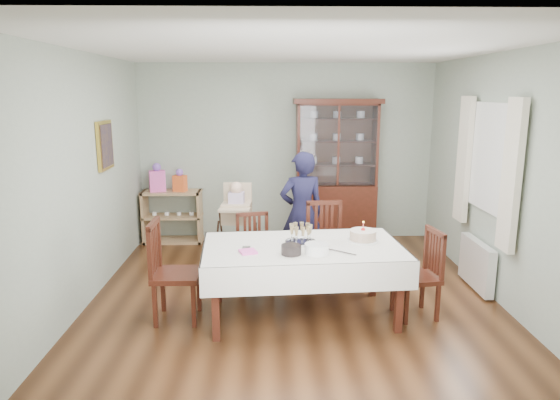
{
  "coord_description": "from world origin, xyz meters",
  "views": [
    {
      "loc": [
        -0.27,
        -5.19,
        2.27
      ],
      "look_at": [
        -0.15,
        0.2,
        1.1
      ],
      "focal_mm": 32.0,
      "sensor_mm": 36.0,
      "label": 1
    }
  ],
  "objects_px": {
    "chair_end_right": "(417,291)",
    "gift_bag_pink": "(157,179)",
    "chair_far_left": "(255,268)",
    "birthday_cake": "(363,236)",
    "china_cabinet": "(336,170)",
    "champagne_tray": "(301,237)",
    "sideboard": "(173,216)",
    "gift_bag_orange": "(180,181)",
    "chair_far_right": "(326,263)",
    "woman": "(302,213)",
    "dining_table": "(302,280)",
    "chair_end_left": "(175,290)",
    "high_chair": "(237,233)"
  },
  "relations": [
    {
      "from": "chair_end_right",
      "to": "gift_bag_pink",
      "type": "height_order",
      "value": "gift_bag_pink"
    },
    {
      "from": "chair_far_left",
      "to": "birthday_cake",
      "type": "bearing_deg",
      "value": -38.74
    },
    {
      "from": "gift_bag_pink",
      "to": "china_cabinet",
      "type": "bearing_deg",
      "value": -0.03
    },
    {
      "from": "champagne_tray",
      "to": "birthday_cake",
      "type": "relative_size",
      "value": 1.02
    },
    {
      "from": "sideboard",
      "to": "gift_bag_orange",
      "type": "distance_m",
      "value": 0.57
    },
    {
      "from": "china_cabinet",
      "to": "chair_far_right",
      "type": "height_order",
      "value": "china_cabinet"
    },
    {
      "from": "sideboard",
      "to": "woman",
      "type": "relative_size",
      "value": 0.58
    },
    {
      "from": "dining_table",
      "to": "gift_bag_orange",
      "type": "xyz_separation_m",
      "value": [
        -1.68,
        2.64,
        0.57
      ]
    },
    {
      "from": "chair_end_left",
      "to": "woman",
      "type": "distance_m",
      "value": 1.97
    },
    {
      "from": "sideboard",
      "to": "birthday_cake",
      "type": "distance_m",
      "value": 3.55
    },
    {
      "from": "high_chair",
      "to": "birthday_cake",
      "type": "relative_size",
      "value": 3.61
    },
    {
      "from": "sideboard",
      "to": "gift_bag_pink",
      "type": "distance_m",
      "value": 0.62
    },
    {
      "from": "sideboard",
      "to": "chair_end_right",
      "type": "distance_m",
      "value": 4.03
    },
    {
      "from": "gift_bag_orange",
      "to": "woman",
      "type": "bearing_deg",
      "value": -37.38
    },
    {
      "from": "birthday_cake",
      "to": "chair_far_right",
      "type": "bearing_deg",
      "value": 114.12
    },
    {
      "from": "chair_far_left",
      "to": "birthday_cake",
      "type": "distance_m",
      "value": 1.39
    },
    {
      "from": "woman",
      "to": "gift_bag_orange",
      "type": "xyz_separation_m",
      "value": [
        -1.76,
        1.34,
        0.17
      ]
    },
    {
      "from": "birthday_cake",
      "to": "gift_bag_pink",
      "type": "distance_m",
      "value": 3.66
    },
    {
      "from": "birthday_cake",
      "to": "chair_far_left",
      "type": "bearing_deg",
      "value": 152.94
    },
    {
      "from": "china_cabinet",
      "to": "sideboard",
      "type": "distance_m",
      "value": 2.6
    },
    {
      "from": "dining_table",
      "to": "china_cabinet",
      "type": "bearing_deg",
      "value": 75.56
    },
    {
      "from": "chair_far_left",
      "to": "champagne_tray",
      "type": "height_order",
      "value": "champagne_tray"
    },
    {
      "from": "dining_table",
      "to": "high_chair",
      "type": "xyz_separation_m",
      "value": [
        -0.76,
        1.55,
        0.06
      ]
    },
    {
      "from": "china_cabinet",
      "to": "high_chair",
      "type": "relative_size",
      "value": 1.91
    },
    {
      "from": "chair_far_left",
      "to": "high_chair",
      "type": "relative_size",
      "value": 0.79
    },
    {
      "from": "china_cabinet",
      "to": "gift_bag_pink",
      "type": "bearing_deg",
      "value": 179.97
    },
    {
      "from": "high_chair",
      "to": "woman",
      "type": "bearing_deg",
      "value": -12.65
    },
    {
      "from": "woman",
      "to": "champagne_tray",
      "type": "relative_size",
      "value": 4.84
    },
    {
      "from": "sideboard",
      "to": "woman",
      "type": "bearing_deg",
      "value": -35.72
    },
    {
      "from": "woman",
      "to": "high_chair",
      "type": "bearing_deg",
      "value": -29.26
    },
    {
      "from": "dining_table",
      "to": "birthday_cake",
      "type": "height_order",
      "value": "birthday_cake"
    },
    {
      "from": "gift_bag_pink",
      "to": "gift_bag_orange",
      "type": "height_order",
      "value": "gift_bag_pink"
    },
    {
      "from": "chair_end_right",
      "to": "high_chair",
      "type": "distance_m",
      "value": 2.5
    },
    {
      "from": "champagne_tray",
      "to": "china_cabinet",
      "type": "bearing_deg",
      "value": 74.75
    },
    {
      "from": "chair_far_left",
      "to": "woman",
      "type": "distance_m",
      "value": 0.97
    },
    {
      "from": "chair_end_left",
      "to": "gift_bag_orange",
      "type": "xyz_separation_m",
      "value": [
        -0.39,
        2.69,
        0.65
      ]
    },
    {
      "from": "birthday_cake",
      "to": "champagne_tray",
      "type": "bearing_deg",
      "value": -176.47
    },
    {
      "from": "dining_table",
      "to": "chair_far_right",
      "type": "height_order",
      "value": "chair_far_right"
    },
    {
      "from": "chair_end_right",
      "to": "gift_bag_pink",
      "type": "relative_size",
      "value": 2.12
    },
    {
      "from": "china_cabinet",
      "to": "high_chair",
      "type": "height_order",
      "value": "china_cabinet"
    },
    {
      "from": "champagne_tray",
      "to": "gift_bag_orange",
      "type": "bearing_deg",
      "value": 123.12
    },
    {
      "from": "china_cabinet",
      "to": "chair_end_left",
      "type": "relative_size",
      "value": 2.12
    },
    {
      "from": "chair_far_left",
      "to": "woman",
      "type": "relative_size",
      "value": 0.57
    },
    {
      "from": "woman",
      "to": "gift_bag_orange",
      "type": "relative_size",
      "value": 4.54
    },
    {
      "from": "birthday_cake",
      "to": "gift_bag_pink",
      "type": "bearing_deg",
      "value": 136.51
    },
    {
      "from": "chair_far_left",
      "to": "champagne_tray",
      "type": "xyz_separation_m",
      "value": [
        0.49,
        -0.62,
        0.56
      ]
    },
    {
      "from": "dining_table",
      "to": "chair_end_right",
      "type": "relative_size",
      "value": 2.27
    },
    {
      "from": "dining_table",
      "to": "high_chair",
      "type": "height_order",
      "value": "high_chair"
    },
    {
      "from": "woman",
      "to": "chair_end_left",
      "type": "bearing_deg",
      "value": 31.91
    },
    {
      "from": "woman",
      "to": "china_cabinet",
      "type": "bearing_deg",
      "value": -127.05
    }
  ]
}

